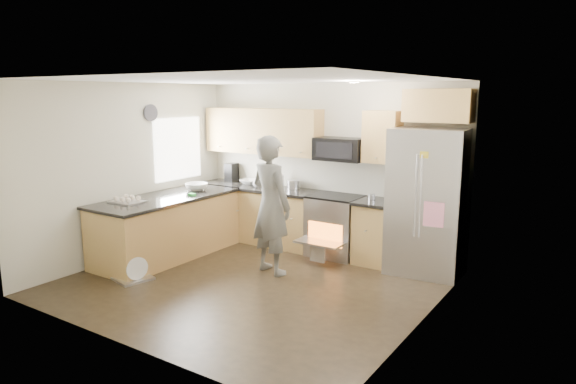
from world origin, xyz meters
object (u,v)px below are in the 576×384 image
Objects in this scene: refrigerator at (427,202)px; person at (271,205)px; dish_rack at (130,272)px; stove_range at (336,212)px.

refrigerator is 1.05× the size of person.
person reaches higher than dish_rack.
refrigerator is 2.12m from person.
refrigerator reaches higher than stove_range.
stove_range is 1.43m from refrigerator.
stove_range is 1.26m from person.
person reaches higher than stove_range.
person is 2.08m from dish_rack.
dish_rack is (-1.43, -1.25, -0.86)m from person.
stove_range is 0.90× the size of refrigerator.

